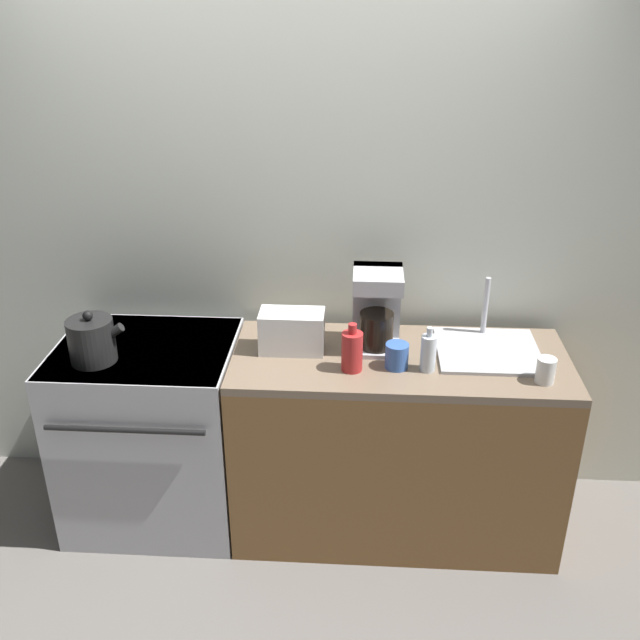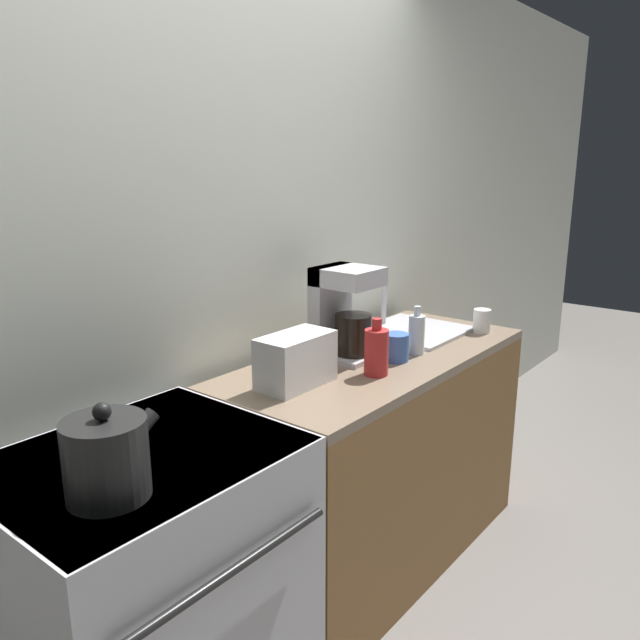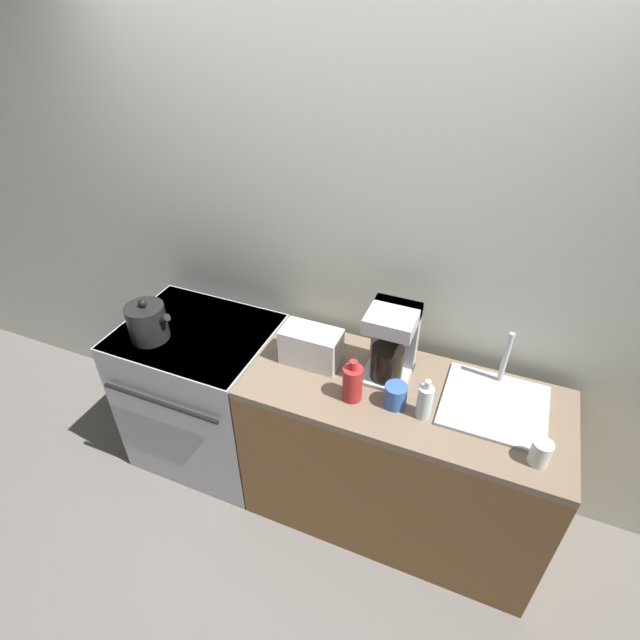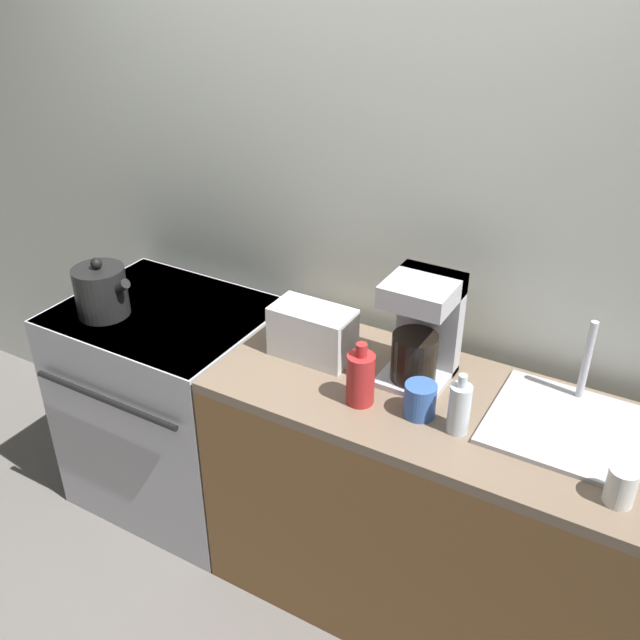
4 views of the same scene
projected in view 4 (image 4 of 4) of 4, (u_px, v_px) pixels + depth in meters
ground_plane at (257, 597)px, 2.66m from camera, size 12.00×12.00×0.00m
wall_back at (352, 210)px, 2.54m from camera, size 8.00×0.05×2.60m
stove at (174, 403)px, 2.94m from camera, size 0.78×0.68×0.90m
counter_block at (426, 507)px, 2.44m from camera, size 1.45×0.61×0.90m
kettle at (101, 291)px, 2.65m from camera, size 0.24×0.19×0.23m
toaster at (313, 332)px, 2.40m from camera, size 0.28×0.15×0.18m
coffee_maker at (422, 327)px, 2.25m from camera, size 0.21×0.23×0.36m
sink_tray at (567, 423)px, 2.10m from camera, size 0.44×0.41×0.28m
bottle_clear at (459, 408)px, 2.05m from camera, size 0.06×0.06×0.20m
bottle_red at (361, 378)px, 2.17m from camera, size 0.09×0.09×0.21m
cup_blue at (420, 400)px, 2.13m from camera, size 0.10×0.10×0.11m
cup_white at (621, 486)px, 1.81m from camera, size 0.08×0.08×0.11m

